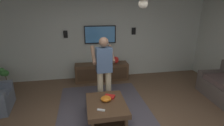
% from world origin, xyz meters
% --- Properties ---
extents(wall_back_tv, '(0.10, 6.95, 2.73)m').
position_xyz_m(wall_back_tv, '(3.05, 0.00, 1.36)').
color(wall_back_tv, '#B2B7AD').
rests_on(wall_back_tv, ground).
extents(area_rug, '(2.95, 2.09, 0.01)m').
position_xyz_m(area_rug, '(0.79, 0.30, 0.01)').
color(area_rug, '#514C56').
rests_on(area_rug, ground).
extents(coffee_table, '(1.00, 0.80, 0.40)m').
position_xyz_m(coffee_table, '(0.59, 0.30, 0.30)').
color(coffee_table, '#513823').
rests_on(coffee_table, ground).
extents(media_console, '(0.45, 1.70, 0.55)m').
position_xyz_m(media_console, '(2.72, 0.13, 0.28)').
color(media_console, '#513823').
rests_on(media_console, ground).
extents(tv, '(0.05, 1.00, 0.56)m').
position_xyz_m(tv, '(2.96, 0.13, 1.45)').
color(tv, black).
extents(person_standing, '(0.55, 0.55, 1.64)m').
position_xyz_m(person_standing, '(1.31, 0.24, 0.93)').
color(person_standing, '#C6B793').
rests_on(person_standing, ground).
extents(potted_plant_short, '(0.27, 0.22, 0.67)m').
position_xyz_m(potted_plant_short, '(2.54, 2.95, 0.40)').
color(potted_plant_short, '#9E6B4C').
rests_on(potted_plant_short, ground).
extents(bowl, '(0.22, 0.22, 0.10)m').
position_xyz_m(bowl, '(0.67, 0.29, 0.45)').
color(bowl, orange).
rests_on(bowl, coffee_table).
extents(remote_white, '(0.10, 0.15, 0.02)m').
position_xyz_m(remote_white, '(0.33, 0.44, 0.41)').
color(remote_white, white).
rests_on(remote_white, coffee_table).
extents(book, '(0.24, 0.27, 0.04)m').
position_xyz_m(book, '(0.81, 0.20, 0.42)').
color(book, red).
rests_on(book, coffee_table).
extents(vase_round, '(0.22, 0.22, 0.22)m').
position_xyz_m(vase_round, '(2.70, -0.31, 0.66)').
color(vase_round, red).
rests_on(vase_round, media_console).
extents(wall_speaker_left, '(0.06, 0.12, 0.22)m').
position_xyz_m(wall_speaker_left, '(2.97, -0.97, 1.53)').
color(wall_speaker_left, black).
extents(wall_speaker_right, '(0.06, 0.12, 0.22)m').
position_xyz_m(wall_speaker_right, '(2.97, 1.20, 1.49)').
color(wall_speaker_right, black).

